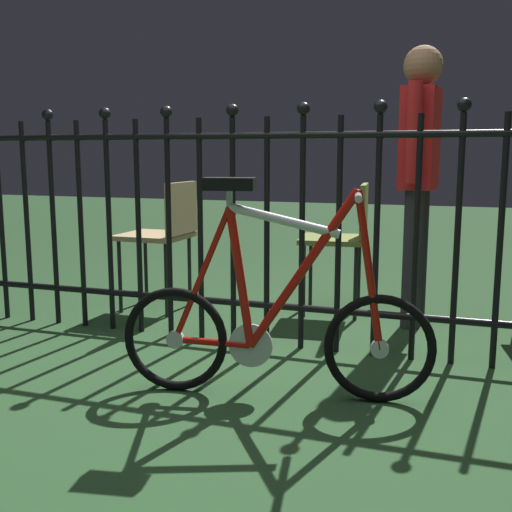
# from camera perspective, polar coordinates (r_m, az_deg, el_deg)

# --- Properties ---
(ground_plane) EXTENTS (20.00, 20.00, 0.00)m
(ground_plane) POSITION_cam_1_polar(r_m,az_deg,el_deg) (2.61, -4.32, -12.61)
(ground_plane) COLOR #244424
(iron_fence) EXTENTS (4.07, 0.07, 1.27)m
(iron_fence) POSITION_cam_1_polar(r_m,az_deg,el_deg) (3.15, -0.71, 3.34)
(iron_fence) COLOR black
(iron_fence) RESTS_ON ground
(bicycle) EXTENTS (1.25, 0.40, 0.88)m
(bicycle) POSITION_cam_1_polar(r_m,az_deg,el_deg) (2.50, 1.69, -5.98)
(bicycle) COLOR black
(bicycle) RESTS_ON ground
(chair_olive) EXTENTS (0.43, 0.42, 0.80)m
(chair_olive) POSITION_cam_1_polar(r_m,az_deg,el_deg) (3.81, 8.14, 2.13)
(chair_olive) COLOR black
(chair_olive) RESTS_ON ground
(chair_tan) EXTENTS (0.41, 0.40, 0.80)m
(chair_tan) POSITION_cam_1_polar(r_m,az_deg,el_deg) (3.90, -8.37, 2.40)
(chair_tan) COLOR black
(chair_tan) RESTS_ON ground
(person_visitor) EXTENTS (0.21, 0.47, 1.55)m
(person_visitor) POSITION_cam_1_polar(r_m,az_deg,el_deg) (3.60, 14.74, 8.20)
(person_visitor) COLOR #2D2D33
(person_visitor) RESTS_ON ground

